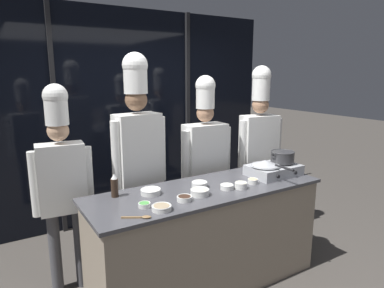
# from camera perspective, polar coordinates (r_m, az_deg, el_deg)

# --- Properties ---
(ground_plane) EXTENTS (24.00, 24.00, 0.00)m
(ground_plane) POSITION_cam_1_polar(r_m,az_deg,el_deg) (3.44, 2.36, -22.07)
(ground_plane) COLOR #47423D
(window_wall_back) EXTENTS (4.17, 0.09, 2.70)m
(window_wall_back) POSITION_cam_1_polar(r_m,az_deg,el_deg) (4.53, -10.69, 4.49)
(window_wall_back) COLOR black
(window_wall_back) RESTS_ON ground_plane
(demo_counter) EXTENTS (2.13, 0.71, 0.93)m
(demo_counter) POSITION_cam_1_polar(r_m,az_deg,el_deg) (3.20, 2.44, -15.17)
(demo_counter) COLOR gray
(demo_counter) RESTS_ON ground_plane
(portable_stove) EXTENTS (0.50, 0.35, 0.11)m
(portable_stove) POSITION_cam_1_polar(r_m,az_deg,el_deg) (3.46, 13.43, -4.21)
(portable_stove) COLOR #B2B5BA
(portable_stove) RESTS_ON demo_counter
(frying_pan) EXTENTS (0.29, 0.50, 0.05)m
(frying_pan) POSITION_cam_1_polar(r_m,az_deg,el_deg) (3.36, 12.16, -3.14)
(frying_pan) COLOR #ADAFB5
(frying_pan) RESTS_ON portable_stove
(stock_pot) EXTENTS (0.26, 0.23, 0.12)m
(stock_pot) POSITION_cam_1_polar(r_m,az_deg,el_deg) (3.51, 14.85, -2.04)
(stock_pot) COLOR #333335
(stock_pot) RESTS_ON portable_stove
(squeeze_bottle_soy) EXTENTS (0.06, 0.06, 0.20)m
(squeeze_bottle_soy) POSITION_cam_1_polar(r_m,az_deg,el_deg) (2.86, -12.79, -6.82)
(squeeze_bottle_soy) COLOR #332319
(squeeze_bottle_soy) RESTS_ON demo_counter
(prep_bowl_ginger) EXTENTS (0.10, 0.10, 0.04)m
(prep_bowl_ginger) POSITION_cam_1_polar(r_m,az_deg,el_deg) (3.18, 10.12, -6.06)
(prep_bowl_ginger) COLOR white
(prep_bowl_ginger) RESTS_ON demo_counter
(prep_bowl_chicken) EXTENTS (0.16, 0.16, 0.05)m
(prep_bowl_chicken) POSITION_cam_1_polar(r_m,az_deg,el_deg) (2.84, 1.31, -7.94)
(prep_bowl_chicken) COLOR white
(prep_bowl_chicken) RESTS_ON demo_counter
(prep_bowl_soy_glaze) EXTENTS (0.12, 0.12, 0.04)m
(prep_bowl_soy_glaze) POSITION_cam_1_polar(r_m,az_deg,el_deg) (2.73, -1.26, -8.99)
(prep_bowl_soy_glaze) COLOR white
(prep_bowl_soy_glaze) RESTS_ON demo_counter
(prep_bowl_noodles) EXTENTS (0.11, 0.11, 0.06)m
(prep_bowl_noodles) POSITION_cam_1_polar(r_m,az_deg,el_deg) (3.03, 8.16, -6.77)
(prep_bowl_noodles) COLOR white
(prep_bowl_noodles) RESTS_ON demo_counter
(prep_bowl_bean_sprouts) EXTENTS (0.14, 0.14, 0.05)m
(prep_bowl_bean_sprouts) POSITION_cam_1_polar(r_m,az_deg,el_deg) (3.03, 1.26, -6.69)
(prep_bowl_bean_sprouts) COLOR white
(prep_bowl_bean_sprouts) RESTS_ON demo_counter
(prep_bowl_scallions) EXTENTS (0.09, 0.09, 0.04)m
(prep_bowl_scallions) POSITION_cam_1_polar(r_m,az_deg,el_deg) (2.63, -7.94, -9.98)
(prep_bowl_scallions) COLOR white
(prep_bowl_scallions) RESTS_ON demo_counter
(prep_bowl_mushrooms) EXTENTS (0.15, 0.15, 0.04)m
(prep_bowl_mushrooms) POSITION_cam_1_polar(r_m,az_deg,el_deg) (2.56, -5.09, -10.48)
(prep_bowl_mushrooms) COLOR white
(prep_bowl_mushrooms) RESTS_ON demo_counter
(prep_bowl_onion) EXTENTS (0.17, 0.17, 0.05)m
(prep_bowl_onion) POSITION_cam_1_polar(r_m,az_deg,el_deg) (2.89, -6.90, -7.80)
(prep_bowl_onion) COLOR white
(prep_bowl_onion) RESTS_ON demo_counter
(prep_bowl_garlic) EXTENTS (0.12, 0.12, 0.04)m
(prep_bowl_garlic) POSITION_cam_1_polar(r_m,az_deg,el_deg) (3.00, 5.84, -7.06)
(prep_bowl_garlic) COLOR white
(prep_bowl_garlic) RESTS_ON demo_counter
(serving_spoon_slotted) EXTENTS (0.19, 0.13, 0.02)m
(serving_spoon_slotted) POSITION_cam_1_polar(r_m,az_deg,el_deg) (2.46, -8.37, -11.96)
(serving_spoon_slotted) COLOR olive
(serving_spoon_slotted) RESTS_ON demo_counter
(chef_head) EXTENTS (0.50, 0.24, 1.83)m
(chef_head) POSITION_cam_1_polar(r_m,az_deg,el_deg) (3.11, -20.90, -4.84)
(chef_head) COLOR #4C4C51
(chef_head) RESTS_ON ground_plane
(chef_sous) EXTENTS (0.56, 0.26, 2.10)m
(chef_sous) POSITION_cam_1_polar(r_m,az_deg,el_deg) (3.25, -9.02, -0.35)
(chef_sous) COLOR #4C4C51
(chef_sous) RESTS_ON ground_plane
(chef_line) EXTENTS (0.59, 0.25, 1.89)m
(chef_line) POSITION_cam_1_polar(r_m,az_deg,el_deg) (3.65, 2.19, -1.58)
(chef_line) COLOR #4C4C51
(chef_line) RESTS_ON ground_plane
(chef_pastry) EXTENTS (0.54, 0.28, 1.99)m
(chef_pastry) POSITION_cam_1_polar(r_m,az_deg,el_deg) (4.03, 11.12, 0.66)
(chef_pastry) COLOR #232326
(chef_pastry) RESTS_ON ground_plane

